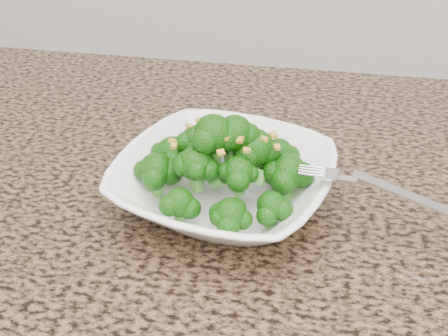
# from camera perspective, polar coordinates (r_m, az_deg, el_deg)

# --- Properties ---
(granite_counter) EXTENTS (1.64, 1.04, 0.03)m
(granite_counter) POSITION_cam_1_polar(r_m,az_deg,el_deg) (0.58, -2.15, -11.28)
(granite_counter) COLOR brown
(granite_counter) RESTS_ON cabinet
(bowl) EXTENTS (0.29, 0.29, 0.06)m
(bowl) POSITION_cam_1_polar(r_m,az_deg,el_deg) (0.63, 0.00, -1.58)
(bowl) COLOR white
(bowl) RESTS_ON granite_counter
(broccoli_pile) EXTENTS (0.21, 0.21, 0.07)m
(broccoli_pile) POSITION_cam_1_polar(r_m,az_deg,el_deg) (0.60, 0.00, 3.61)
(broccoli_pile) COLOR #135209
(broccoli_pile) RESTS_ON bowl
(garlic_topping) EXTENTS (0.13, 0.13, 0.01)m
(garlic_topping) POSITION_cam_1_polar(r_m,az_deg,el_deg) (0.58, 0.00, 7.01)
(garlic_topping) COLOR gold
(garlic_topping) RESTS_ON broccoli_pile
(fork) EXTENTS (0.18, 0.07, 0.01)m
(fork) POSITION_cam_1_polar(r_m,az_deg,el_deg) (0.59, 12.73, -1.17)
(fork) COLOR silver
(fork) RESTS_ON bowl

